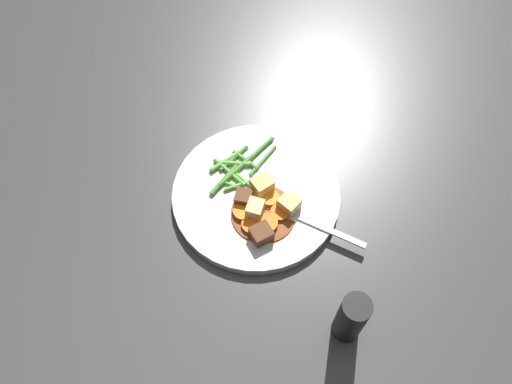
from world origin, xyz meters
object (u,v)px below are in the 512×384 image
(carrot_slice_3, at_px, (243,211))
(carrot_slice_4, at_px, (270,198))
(dinner_plate, at_px, (256,195))
(meat_chunk_0, at_px, (261,234))
(carrot_slice_2, at_px, (252,225))
(potato_chunk_1, at_px, (255,209))
(meat_chunk_1, at_px, (243,198))
(potato_chunk_2, at_px, (289,204))
(potato_chunk_0, at_px, (261,184))
(fork, at_px, (311,222))
(carrot_slice_0, at_px, (266,224))
(carrot_slice_5, at_px, (280,213))
(pepper_mill, at_px, (351,318))
(carrot_slice_1, at_px, (260,197))

(carrot_slice_3, relative_size, carrot_slice_4, 1.14)
(dinner_plate, height_order, meat_chunk_0, meat_chunk_0)
(carrot_slice_2, xyz_separation_m, potato_chunk_1, (-0.02, 0.01, 0.01))
(meat_chunk_1, bearing_deg, potato_chunk_2, 63.74)
(carrot_slice_4, distance_m, potato_chunk_0, 0.03)
(potato_chunk_1, distance_m, fork, 0.09)
(potato_chunk_2, xyz_separation_m, meat_chunk_0, (0.04, -0.06, -0.00))
(potato_chunk_0, distance_m, meat_chunk_1, 0.04)
(carrot_slice_4, height_order, meat_chunk_1, meat_chunk_1)
(carrot_slice_0, bearing_deg, potato_chunk_0, 169.30)
(carrot_slice_0, bearing_deg, potato_chunk_1, -158.61)
(meat_chunk_0, height_order, meat_chunk_1, meat_chunk_0)
(meat_chunk_1, bearing_deg, carrot_slice_0, 22.11)
(carrot_slice_5, height_order, meat_chunk_1, meat_chunk_1)
(dinner_plate, distance_m, potato_chunk_1, 0.05)
(dinner_plate, relative_size, carrot_slice_5, 9.00)
(dinner_plate, xyz_separation_m, pepper_mill, (0.25, 0.06, 0.05))
(meat_chunk_0, distance_m, meat_chunk_1, 0.07)
(carrot_slice_5, xyz_separation_m, meat_chunk_0, (0.03, -0.04, 0.01))
(carrot_slice_1, relative_size, meat_chunk_0, 1.10)
(carrot_slice_3, bearing_deg, dinner_plate, 136.48)
(carrot_slice_1, relative_size, potato_chunk_0, 1.10)
(carrot_slice_5, bearing_deg, dinner_plate, -153.21)
(potato_chunk_2, relative_size, meat_chunk_1, 1.16)
(carrot_slice_1, bearing_deg, carrot_slice_5, 31.55)
(carrot_slice_5, xyz_separation_m, potato_chunk_0, (-0.05, -0.02, 0.01))
(pepper_mill, bearing_deg, dinner_plate, -165.95)
(fork, bearing_deg, carrot_slice_4, -139.14)
(dinner_plate, xyz_separation_m, meat_chunk_0, (0.08, -0.02, 0.02))
(carrot_slice_3, distance_m, potato_chunk_0, 0.06)
(dinner_plate, bearing_deg, carrot_slice_5, 26.79)
(dinner_plate, relative_size, potato_chunk_2, 9.08)
(dinner_plate, bearing_deg, pepper_mill, 14.05)
(meat_chunk_1, bearing_deg, carrot_slice_5, 51.66)
(meat_chunk_1, distance_m, pepper_mill, 0.26)
(carrot_slice_4, relative_size, potato_chunk_1, 1.04)
(carrot_slice_0, height_order, carrot_slice_4, carrot_slice_0)
(carrot_slice_0, distance_m, pepper_mill, 0.20)
(carrot_slice_2, distance_m, meat_chunk_0, 0.03)
(carrot_slice_4, xyz_separation_m, meat_chunk_0, (0.06, -0.03, 0.01))
(carrot_slice_1, distance_m, carrot_slice_4, 0.02)
(carrot_slice_3, height_order, potato_chunk_2, potato_chunk_2)
(carrot_slice_4, relative_size, meat_chunk_1, 1.15)
(carrot_slice_2, relative_size, potato_chunk_2, 1.06)
(potato_chunk_2, xyz_separation_m, pepper_mill, (0.21, 0.02, 0.02))
(carrot_slice_2, relative_size, potato_chunk_1, 1.11)
(carrot_slice_2, height_order, carrot_slice_3, carrot_slice_3)
(carrot_slice_2, bearing_deg, carrot_slice_3, -167.52)
(carrot_slice_1, bearing_deg, pepper_mill, 14.14)
(dinner_plate, xyz_separation_m, carrot_slice_2, (0.06, -0.02, 0.01))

